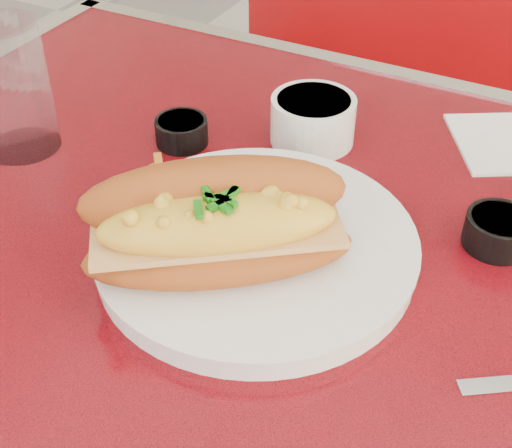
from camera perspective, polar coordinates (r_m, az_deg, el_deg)
The scene contains 11 objects.
diner_table at distance 0.82m, azimuth 4.80°, elevation -10.87°, with size 1.23×0.83×0.77m.
booth_bench_far at distance 1.62m, azimuth 15.89°, elevation 1.61°, with size 1.20×0.51×0.90m.
dinner_plate at distance 0.69m, azimuth 0.00°, elevation -1.79°, with size 0.33×0.33×0.02m.
mac_hoagie at distance 0.63m, azimuth -3.16°, elevation 0.01°, with size 0.26×0.24×0.11m.
fries_pile at distance 0.70m, azimuth -5.47°, elevation 1.72°, with size 0.11×0.10×0.03m, color orange, non-canonical shape.
fork at distance 0.68m, azimuth 6.62°, elevation -1.44°, with size 0.04×0.13×0.00m.
gravy_ramekin at distance 0.85m, azimuth 4.57°, elevation 8.41°, with size 0.13×0.13×0.06m.
sauce_cup_left at distance 0.86m, azimuth -5.98°, elevation 7.47°, with size 0.08×0.08×0.03m.
sauce_cup_right at distance 0.74m, azimuth 18.83°, elevation -0.44°, with size 0.09×0.09×0.03m.
water_tumbler at distance 0.86m, azimuth -19.01°, elevation 10.22°, with size 0.09×0.09×0.15m, color #C3E5FB.
paper_napkin at distance 0.91m, azimuth 19.79°, elevation 6.16°, with size 0.13×0.13×0.00m, color white.
Camera 1 is at (0.19, -0.50, 1.23)m, focal length 50.00 mm.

